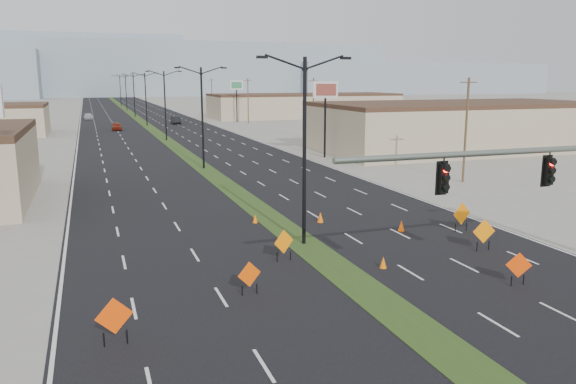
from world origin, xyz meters
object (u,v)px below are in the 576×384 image
object	(u,v)px
streetlight_4	(134,94)
streetlight_5	(126,91)
streetlight_2	(165,103)
construction_sign_4	(462,215)
streetlight_1	(202,115)
cone_1	(320,217)
construction_sign_0	(114,318)
construction_sign_2	(284,243)
streetlight_0	(304,146)
cone_3	(255,219)
pole_sign_east_far	(236,88)
construction_sign_1	(249,276)
construction_sign_5	(484,232)
car_mid	(176,120)
streetlight_3	(146,97)
pole_sign_east_near	(325,96)
streetlight_6	(120,90)
cone_0	(383,262)
car_far	(88,117)
construction_sign_3	(519,266)
cone_2	(401,226)
car_left	(117,126)

from	to	relation	value
streetlight_4	streetlight_5	bearing A→B (deg)	90.00
streetlight_2	construction_sign_4	xyz separation A→B (m)	(9.66, -56.76, -4.37)
streetlight_1	cone_1	bearing A→B (deg)	-83.62
construction_sign_0	construction_sign_2	size ratio (longest dim) A/B	1.07
streetlight_0	construction_sign_2	bearing A→B (deg)	-129.67
cone_1	cone_3	distance (m)	4.11
construction_sign_2	pole_sign_east_far	xyz separation A→B (m)	(20.85, 90.16, 5.99)
construction_sign_1	construction_sign_5	distance (m)	13.34
car_mid	cone_3	world-z (taller)	car_mid
streetlight_3	pole_sign_east_near	world-z (taller)	streetlight_3
streetlight_3	streetlight_6	bearing A→B (deg)	90.00
streetlight_3	cone_0	size ratio (longest dim) A/B	17.27
car_far	cone_3	xyz separation A→B (m)	(9.33, -100.51, -0.37)
streetlight_3	construction_sign_3	world-z (taller)	streetlight_3
construction_sign_3	cone_1	size ratio (longest dim) A/B	2.19
construction_sign_1	construction_sign_5	xyz separation A→B (m)	(13.22, 1.80, 0.16)
cone_3	pole_sign_east_near	world-z (taller)	pole_sign_east_near
streetlight_1	streetlight_3	world-z (taller)	same
car_far	construction_sign_2	size ratio (longest dim) A/B	2.82
streetlight_6	construction_sign_4	size ratio (longest dim) A/B	5.67
cone_0	pole_sign_east_far	size ratio (longest dim) A/B	0.07
cone_2	streetlight_5	bearing A→B (deg)	92.62
streetlight_3	car_mid	xyz separation A→B (m)	(5.93, 2.74, -4.69)
streetlight_0	cone_0	world-z (taller)	streetlight_0
streetlight_3	construction_sign_1	bearing A→B (deg)	-93.05
streetlight_0	car_far	xyz separation A→B (m)	(-10.57, 105.80, -4.76)
cone_2	streetlight_0	bearing A→B (deg)	-175.42
streetlight_0	construction_sign_3	world-z (taller)	streetlight_0
streetlight_2	streetlight_6	size ratio (longest dim) A/B	1.00
construction_sign_4	streetlight_2	bearing A→B (deg)	89.19
car_far	streetlight_4	bearing A→B (deg)	26.08
car_mid	streetlight_0	bearing A→B (deg)	-92.54
streetlight_6	car_left	distance (m)	92.57
cone_1	pole_sign_east_near	xyz separation A→B (m)	(12.11, 27.54, 6.65)
construction_sign_4	pole_sign_east_near	xyz separation A→B (m)	(5.12, 32.35, 5.95)
streetlight_3	construction_sign_4	size ratio (longest dim) A/B	5.67
streetlight_3	pole_sign_east_far	xyz separation A→B (m)	(18.85, 3.75, 1.51)
construction_sign_3	streetlight_0	bearing A→B (deg)	149.68
streetlight_5	construction_sign_1	xyz separation A→B (m)	(-4.80, -146.12, -4.57)
cone_2	pole_sign_east_near	world-z (taller)	pole_sign_east_near
cone_3	streetlight_5	bearing A→B (deg)	89.47
streetlight_3	cone_3	size ratio (longest dim) A/B	17.49
streetlight_5	cone_0	bearing A→B (deg)	-89.16
streetlight_5	car_far	world-z (taller)	streetlight_5
streetlight_1	construction_sign_1	world-z (taller)	streetlight_1
car_far	construction_sign_5	size ratio (longest dim) A/B	2.65
streetlight_3	construction_sign_5	xyz separation A→B (m)	(8.42, -88.32, -4.41)
construction_sign_4	pole_sign_east_far	distance (m)	89.18
cone_0	streetlight_0	bearing A→B (deg)	112.97
streetlight_1	construction_sign_1	size ratio (longest dim) A/B	6.89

